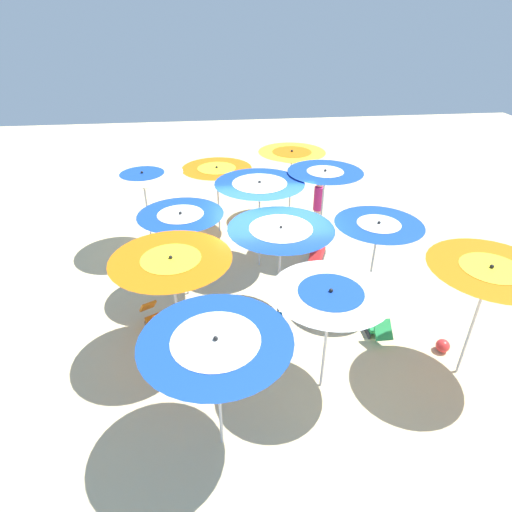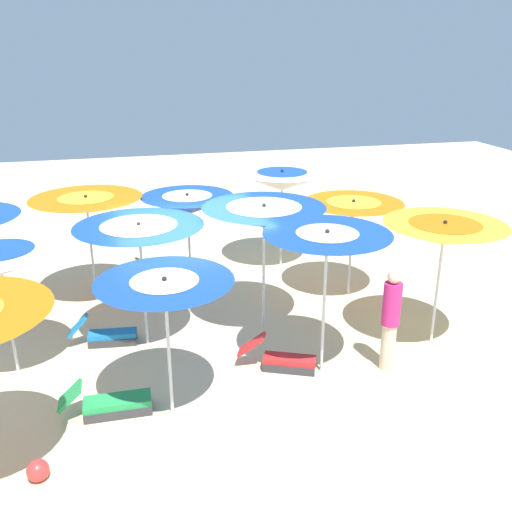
{
  "view_description": "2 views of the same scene",
  "coord_description": "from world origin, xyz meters",
  "views": [
    {
      "loc": [
        1.35,
        8.45,
        6.18
      ],
      "look_at": [
        0.42,
        0.6,
        1.46
      ],
      "focal_mm": 29.64,
      "sensor_mm": 36.0,
      "label": 1
    },
    {
      "loc": [
        -9.41,
        1.16,
        5.15
      ],
      "look_at": [
        0.73,
        -1.37,
        1.2
      ],
      "focal_mm": 39.85,
      "sensor_mm": 36.0,
      "label": 2
    }
  ],
  "objects": [
    {
      "name": "lounger_3",
      "position": [
        0.08,
        1.58,
        0.2
      ],
      "size": [
        0.43,
        1.22,
        0.58
      ],
      "rotation": [
        0.0,
        0.0,
        4.6
      ],
      "color": "#333338",
      "rests_on": "ground"
    },
    {
      "name": "ground",
      "position": [
        0.0,
        0.0,
        -0.02
      ],
      "size": [
        36.75,
        36.75,
        0.04
      ],
      "primitive_type": "cube",
      "color": "beige"
    },
    {
      "name": "beach_umbrella_6",
      "position": [
        0.1,
        -1.36,
        2.2
      ],
      "size": [
        2.25,
        2.25,
        2.44
      ],
      "color": "silver",
      "rests_on": "ground"
    },
    {
      "name": "beach_umbrella_11",
      "position": [
        3.09,
        -2.58,
        2.11
      ],
      "size": [
        2.16,
        2.16,
        2.39
      ],
      "color": "silver",
      "rests_on": "ground"
    },
    {
      "name": "beach_umbrella_8",
      "position": [
        1.38,
        4.02,
        2.02
      ],
      "size": [
        2.17,
        2.17,
        2.27
      ],
      "color": "silver",
      "rests_on": "ground"
    },
    {
      "name": "beach_umbrella_1",
      "position": [
        -2.24,
        0.66,
        1.96
      ],
      "size": [
        1.92,
        1.92,
        2.18
      ],
      "color": "silver",
      "rests_on": "ground"
    },
    {
      "name": "beach_ball",
      "position": [
        -3.24,
        2.43,
        0.14
      ],
      "size": [
        0.28,
        0.28,
        0.28
      ],
      "primitive_type": "sphere",
      "color": "red",
      "rests_on": "ground"
    },
    {
      "name": "lounger_1",
      "position": [
        -1.5,
        -1.26,
        0.21
      ],
      "size": [
        0.81,
        1.32,
        0.61
      ],
      "rotation": [
        0.0,
        0.0,
        4.29
      ],
      "color": "#333338",
      "rests_on": "ground"
    },
    {
      "name": "beachgoer_0",
      "position": [
        -1.89,
        -2.97,
        0.94
      ],
      "size": [
        0.3,
        0.3,
        1.78
      ],
      "rotation": [
        0.0,
        0.0,
        0.6
      ],
      "color": "beige",
      "rests_on": "ground"
    },
    {
      "name": "beach_umbrella_3",
      "position": [
        -1.26,
        -4.18,
        2.09
      ],
      "size": [
        2.09,
        2.09,
        2.33
      ],
      "color": "silver",
      "rests_on": "ground"
    },
    {
      "name": "beach_umbrella_7",
      "position": [
        1.09,
        -3.53,
        1.91
      ],
      "size": [
        2.07,
        2.07,
        2.12
      ],
      "color": "silver",
      "rests_on": "ground"
    },
    {
      "name": "beach_umbrella_10",
      "position": [
        2.01,
        -0.22,
        1.98
      ],
      "size": [
        1.93,
        1.93,
        2.24
      ],
      "color": "silver",
      "rests_on": "ground"
    },
    {
      "name": "beach_umbrella_9",
      "position": [
        2.11,
        1.8,
        2.09
      ],
      "size": [
        2.23,
        2.23,
        2.3
      ],
      "color": "silver",
      "rests_on": "ground"
    },
    {
      "name": "lounger_0",
      "position": [
        2.6,
        1.2,
        0.2
      ],
      "size": [
        0.92,
        1.3,
        0.58
      ],
      "rotation": [
        0.0,
        0.0,
        8.35
      ],
      "color": "olive",
      "rests_on": "ground"
    },
    {
      "name": "beach_umbrella_4",
      "position": [
        -0.52,
        3.03,
        1.96
      ],
      "size": [
        1.98,
        1.98,
        2.22
      ],
      "color": "silver",
      "rests_on": "ground"
    },
    {
      "name": "beach_umbrella_2",
      "position": [
        -1.7,
        -1.88,
        2.24
      ],
      "size": [
        1.99,
        1.99,
        2.48
      ],
      "color": "silver",
      "rests_on": "ground"
    },
    {
      "name": "beach_umbrella_5",
      "position": [
        -0.06,
        0.87,
        2.11
      ],
      "size": [
        2.21,
        2.21,
        2.31
      ],
      "color": "silver",
      "rests_on": "ground"
    },
    {
      "name": "beach_umbrella_0",
      "position": [
        -3.25,
        3.01,
        2.25
      ],
      "size": [
        2.09,
        2.09,
        2.46
      ],
      "color": "silver",
      "rests_on": "ground"
    },
    {
      "name": "lounger_2",
      "position": [
        -2.06,
        1.53,
        0.2
      ],
      "size": [
        0.41,
        1.33,
        0.56
      ],
      "rotation": [
        0.0,
        0.0,
        4.7
      ],
      "color": "#333338",
      "rests_on": "ground"
    }
  ]
}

